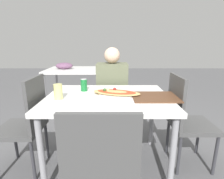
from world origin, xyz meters
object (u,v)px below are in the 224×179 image
at_px(chair_far_seated, 112,95).
at_px(chair_side_left, 27,121).
at_px(dining_table, 108,104).
at_px(chair_near_camera, 102,176).
at_px(person_seated, 112,85).
at_px(pizza_main, 116,93).
at_px(soda_can, 84,85).
at_px(chair_side_right, 185,118).
at_px(drink_glass, 58,92).

distance_m(chair_far_seated, chair_side_left, 1.15).
bearing_deg(dining_table, chair_near_camera, -91.26).
distance_m(chair_near_camera, person_seated, 1.42).
distance_m(dining_table, pizza_main, 0.13).
xyz_separation_m(dining_table, soda_can, (-0.25, 0.18, 0.14)).
distance_m(chair_near_camera, soda_can, 1.02).
xyz_separation_m(chair_far_seated, chair_side_left, (-0.80, -0.83, 0.00)).
bearing_deg(chair_side_right, chair_side_left, -87.16).
height_order(dining_table, chair_near_camera, chair_near_camera).
relative_size(chair_far_seated, chair_side_right, 1.00).
height_order(pizza_main, soda_can, soda_can).
xyz_separation_m(pizza_main, drink_glass, (-0.51, -0.13, 0.05)).
distance_m(dining_table, soda_can, 0.34).
xyz_separation_m(chair_side_left, drink_glass, (0.33, -0.03, 0.29)).
bearing_deg(chair_side_left, dining_table, -85.00).
height_order(chair_far_seated, chair_near_camera, same).
distance_m(chair_near_camera, drink_glass, 0.84).
distance_m(chair_near_camera, chair_side_left, 1.02).
bearing_deg(chair_side_right, pizza_main, -92.66).
height_order(chair_near_camera, drink_glass, chair_near_camera).
bearing_deg(dining_table, person_seated, 86.38).
relative_size(dining_table, person_seated, 0.98).
distance_m(chair_side_right, drink_glass, 1.23).
xyz_separation_m(pizza_main, soda_can, (-0.33, 0.14, 0.04)).
height_order(chair_near_camera, pizza_main, chair_near_camera).
bearing_deg(drink_glass, person_seated, 57.29).
xyz_separation_m(chair_side_right, drink_glass, (-1.19, -0.10, 0.29)).
bearing_deg(chair_side_right, chair_near_camera, -45.12).
height_order(chair_side_right, pizza_main, chair_side_right).
bearing_deg(drink_glass, pizza_main, 14.69).
height_order(chair_far_seated, chair_side_left, same).
bearing_deg(person_seated, chair_side_left, 41.63).
xyz_separation_m(chair_near_camera, drink_glass, (-0.42, 0.67, 0.29)).
bearing_deg(dining_table, chair_side_right, 0.68).
distance_m(pizza_main, drink_glass, 0.53).
distance_m(pizza_main, soda_can, 0.36).
bearing_deg(chair_far_seated, soda_can, 63.35).
distance_m(dining_table, chair_side_right, 0.77).
bearing_deg(chair_side_left, chair_far_seated, -43.94).
relative_size(chair_near_camera, person_seated, 0.80).
bearing_deg(pizza_main, chair_side_right, -2.66).
distance_m(chair_side_right, person_seated, 0.97).
distance_m(chair_side_left, soda_can, 0.63).
bearing_deg(chair_near_camera, person_seated, 87.66).
bearing_deg(person_seated, chair_side_right, 138.51).
relative_size(dining_table, chair_far_seated, 1.23).
distance_m(chair_side_left, pizza_main, 0.88).
bearing_deg(chair_near_camera, drink_glass, 121.92).
bearing_deg(person_seated, pizza_main, 93.78).
xyz_separation_m(dining_table, chair_near_camera, (-0.02, -0.76, -0.15)).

